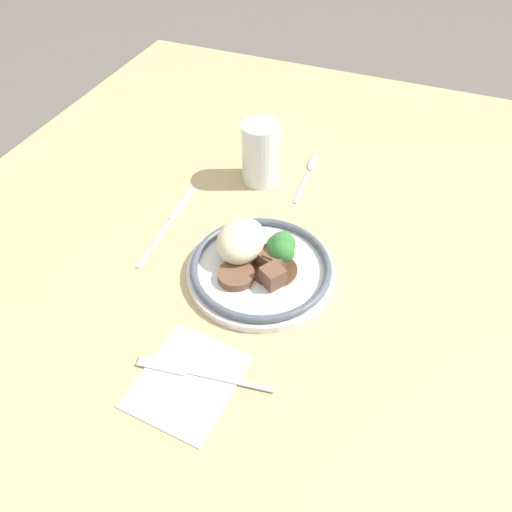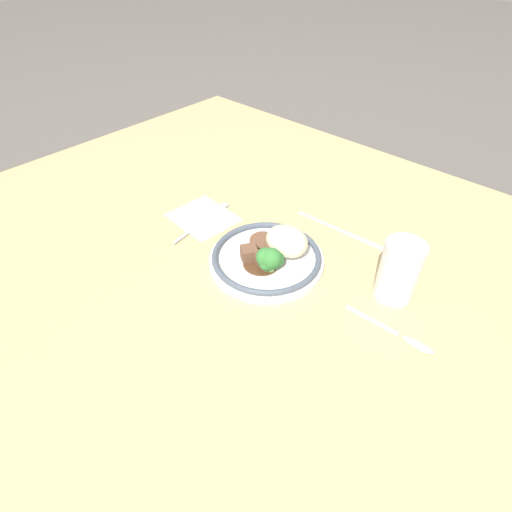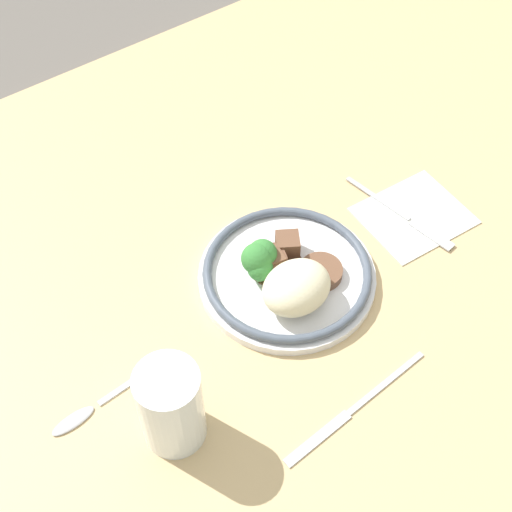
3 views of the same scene
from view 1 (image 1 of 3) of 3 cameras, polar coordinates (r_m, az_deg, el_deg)
The scene contains 8 objects.
ground_plane at distance 0.81m, azimuth -1.33°, elevation -4.44°, with size 8.00×8.00×0.00m, color #5B5651.
dining_table at distance 0.80m, azimuth -1.35°, elevation -3.62°, with size 1.55×1.19×0.04m.
napkin at distance 0.68m, azimuth -7.60°, elevation -14.03°, with size 0.15×0.13×0.00m.
plate at distance 0.78m, azimuth 0.41°, elevation -0.58°, with size 0.23×0.23×0.07m.
juice_glass at distance 0.95m, azimuth 0.54°, elevation 11.28°, with size 0.07×0.07×0.12m.
fork at distance 0.69m, azimuth -7.45°, elevation -13.00°, with size 0.04×0.19×0.00m.
knife at distance 0.90m, azimuth -9.79°, elevation 3.91°, with size 0.22×0.02×0.00m.
spoon at distance 1.02m, azimuth 6.23°, elevation 9.92°, with size 0.16×0.02×0.01m.
Camera 1 is at (-0.48, -0.21, 0.62)m, focal length 35.00 mm.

